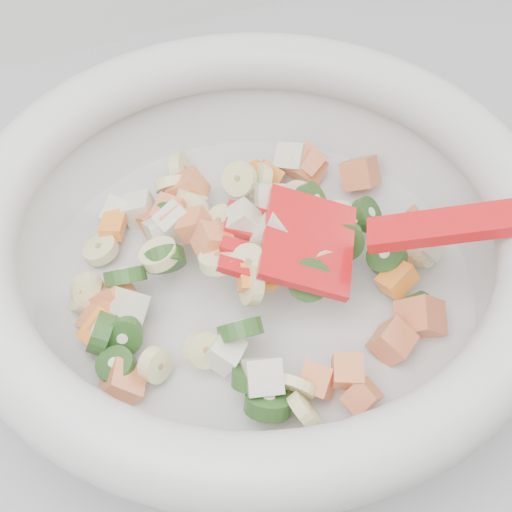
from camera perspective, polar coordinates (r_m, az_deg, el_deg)
name	(u,v)px	position (r m, az deg, el deg)	size (l,w,h in m)	color
counter	(283,478)	(0.97, 1.96, -15.85)	(2.00, 0.60, 0.90)	#9C9BA1
mixing_bowl	(257,246)	(0.50, 0.05, 0.75)	(0.45, 0.38, 0.14)	silver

